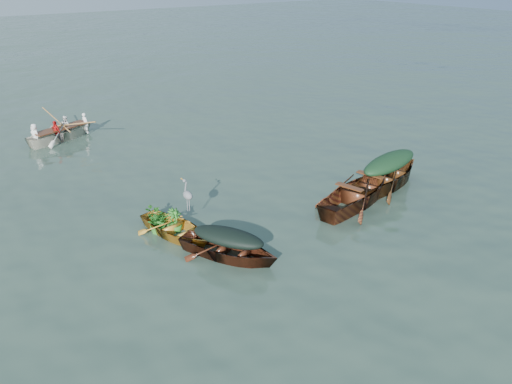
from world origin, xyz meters
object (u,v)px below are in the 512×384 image
Objects in this scene: yellow_dinghy at (176,236)px; green_tarp_boat at (387,187)px; dark_covered_boat at (229,257)px; open_wooden_boat at (358,204)px; heron at (188,200)px; rowed_boat at (63,140)px.

green_tarp_boat is (7.29, -1.06, 0.00)m from yellow_dinghy.
dark_covered_boat is at bearing -85.24° from yellow_dinghy.
open_wooden_boat is (-1.70, -0.35, 0.00)m from green_tarp_boat.
heron reaches higher than yellow_dinghy.
heron is (-6.77, 1.24, 0.88)m from green_tarp_boat.
dark_covered_boat is 2.14m from heron.
heron is at bearing 62.73° from dark_covered_boat.
green_tarp_boat is 1.74m from open_wooden_boat.
heron reaches higher than green_tarp_boat.
yellow_dinghy is 1.87m from dark_covered_boat.
green_tarp_boat is 6.94m from heron.
heron is (-0.09, 1.95, 0.88)m from dark_covered_boat.
yellow_dinghy is at bearing -174.81° from heron.
yellow_dinghy is 1.04m from heron.
dark_covered_boat is at bearing 84.43° from green_tarp_boat.
open_wooden_boat reaches higher than dark_covered_boat.
open_wooden_boat is at bearing 90.00° from green_tarp_boat.
open_wooden_boat is (4.98, 0.36, 0.00)m from dark_covered_boat.
yellow_dinghy is 0.61× the size of open_wooden_boat.
open_wooden_boat is 1.20× the size of rowed_boat.
green_tarp_boat reaches higher than yellow_dinghy.
rowed_boat is at bearing 64.42° from dark_covered_boat.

